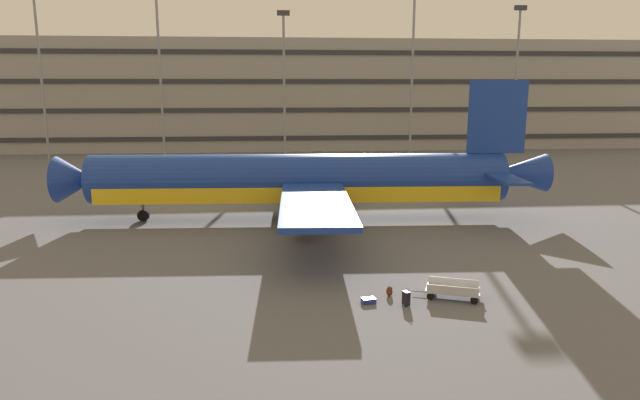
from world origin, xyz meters
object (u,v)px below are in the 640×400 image
airliner (304,180)px  baggage_cart (453,290)px  backpack_laid_flat (389,292)px  suitcase_black (369,301)px  suitcase_silver (406,298)px

airliner → baggage_cart: 18.69m
airliner → backpack_laid_flat: airliner is taller
suitcase_black → suitcase_silver: suitcase_silver is taller
airliner → suitcase_silver: airliner is taller
suitcase_black → airliner: bearing=96.7°
baggage_cart → suitcase_silver: bearing=-163.0°
backpack_laid_flat → baggage_cart: size_ratio=0.16×
suitcase_silver → backpack_laid_flat: size_ratio=1.62×
suitcase_black → suitcase_silver: size_ratio=0.84×
suitcase_silver → baggage_cart: size_ratio=0.26×
airliner → suitcase_silver: 18.74m
suitcase_silver → backpack_laid_flat: (-0.54, 1.28, -0.14)m
airliner → suitcase_black: (2.07, -17.67, -3.01)m
suitcase_black → baggage_cart: baggage_cart is taller
suitcase_silver → baggage_cart: bearing=17.0°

